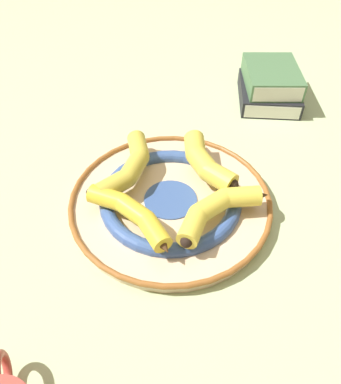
{
  "coord_description": "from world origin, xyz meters",
  "views": [
    {
      "loc": [
        0.39,
        0.24,
        0.51
      ],
      "look_at": [
        0.03,
        -0.03,
        0.04
      ],
      "focal_mm": 35.0,
      "sensor_mm": 36.0,
      "label": 1
    }
  ],
  "objects": [
    {
      "name": "book_stack",
      "position": [
        -0.41,
        -0.06,
        0.04
      ],
      "size": [
        0.22,
        0.21,
        0.08
      ],
      "rotation": [
        0.0,
        0.0,
        0.61
      ],
      "color": "black",
      "rests_on": "ground_plane"
    },
    {
      "name": "banana_b",
      "position": [
        -0.06,
        -0.02,
        0.05
      ],
      "size": [
        0.11,
        0.16,
        0.04
      ],
      "rotation": [
        0.0,
        0.0,
        1.08
      ],
      "color": "yellow",
      "rests_on": "decorative_bowl"
    },
    {
      "name": "banana_d",
      "position": [
        0.11,
        -0.04,
        0.05
      ],
      "size": [
        0.06,
        0.19,
        0.03
      ],
      "rotation": [
        0.0,
        0.0,
        -1.65
      ],
      "color": "yellow",
      "rests_on": "decorative_bowl"
    },
    {
      "name": "banana_c",
      "position": [
        0.02,
        0.06,
        0.05
      ],
      "size": [
        0.18,
        0.1,
        0.03
      ],
      "rotation": [
        0.0,
        0.0,
        -0.28
      ],
      "color": "yellow",
      "rests_on": "decorative_bowl"
    },
    {
      "name": "decorative_bowl",
      "position": [
        0.03,
        -0.03,
        0.02
      ],
      "size": [
        0.36,
        0.36,
        0.03
      ],
      "color": "beige",
      "rests_on": "ground_plane"
    },
    {
      "name": "ground_plane",
      "position": [
        0.0,
        0.0,
        0.0
      ],
      "size": [
        2.8,
        2.8,
        0.0
      ],
      "primitive_type": "plane",
      "color": "#B2C693"
    },
    {
      "name": "banana_a",
      "position": [
        0.03,
        -0.12,
        0.05
      ],
      "size": [
        0.19,
        0.09,
        0.04
      ],
      "rotation": [
        0.0,
        0.0,
        3.45
      ],
      "color": "gold",
      "rests_on": "decorative_bowl"
    }
  ]
}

